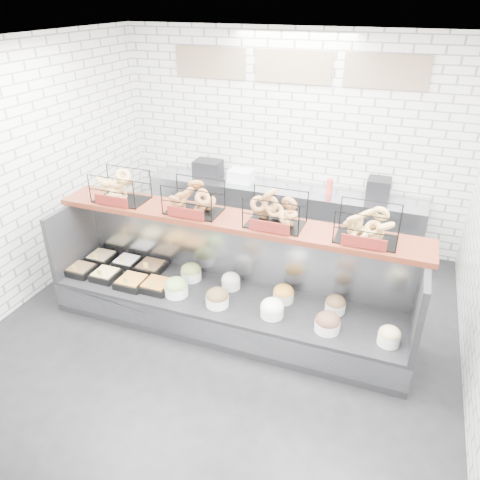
% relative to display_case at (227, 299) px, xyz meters
% --- Properties ---
extents(ground, '(5.50, 5.50, 0.00)m').
position_rel_display_case_xyz_m(ground, '(0.02, -0.34, -0.33)').
color(ground, black).
rests_on(ground, ground).
extents(room_shell, '(5.02, 5.51, 3.01)m').
position_rel_display_case_xyz_m(room_shell, '(0.02, 0.26, 1.73)').
color(room_shell, white).
rests_on(room_shell, ground).
extents(display_case, '(4.00, 0.90, 1.20)m').
position_rel_display_case_xyz_m(display_case, '(0.00, 0.00, 0.00)').
color(display_case, black).
rests_on(display_case, ground).
extents(bagel_shelf, '(4.10, 0.50, 0.40)m').
position_rel_display_case_xyz_m(bagel_shelf, '(0.02, 0.18, 1.06)').
color(bagel_shelf, '#481A0F').
rests_on(bagel_shelf, display_case).
extents(prep_counter, '(4.00, 0.60, 1.20)m').
position_rel_display_case_xyz_m(prep_counter, '(0.01, 2.09, 0.14)').
color(prep_counter, '#93969B').
rests_on(prep_counter, ground).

